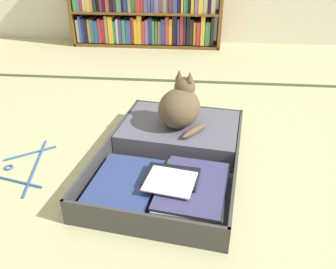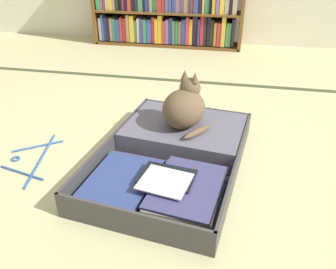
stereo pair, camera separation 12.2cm
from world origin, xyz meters
The scene contains 5 objects.
ground_plane centered at (0.00, 0.00, 0.00)m, with size 10.00×10.00×0.00m, color #C2BB88.
tatami_border centered at (0.00, 1.29, 0.00)m, with size 4.80×0.05×0.00m.
open_suitcase centered at (0.02, 0.26, 0.05)m, with size 0.72×0.97×0.11m.
black_cat centered at (0.04, 0.41, 0.21)m, with size 0.28×0.30×0.27m.
clothes_hanger centered at (-0.65, 0.14, 0.01)m, with size 0.27×0.44×0.01m.
Camera 2 is at (0.24, -1.06, 0.92)m, focal length 36.46 mm.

